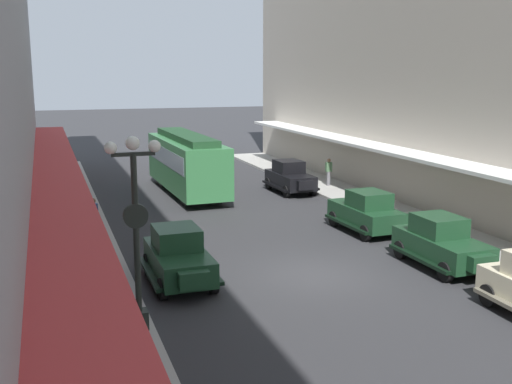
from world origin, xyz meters
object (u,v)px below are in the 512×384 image
at_px(lamp_post_with_clock, 136,226).
at_px(pedestrian_3, 94,217).
at_px(parked_car_1, 366,211).
at_px(parked_car_4, 290,176).
at_px(pedestrian_1, 329,172).
at_px(pedestrian_2, 52,190).
at_px(pedestrian_4, 48,172).
at_px(parked_car_3, 441,241).
at_px(pedestrian_0, 99,287).
at_px(fire_hydrant, 423,225).
at_px(parked_car_0, 178,255).
at_px(streetcar, 187,161).

xyz_separation_m(lamp_post_with_clock, pedestrian_3, (-0.36, 9.91, -2.00)).
distance_m(parked_car_1, parked_car_4, 9.40).
xyz_separation_m(pedestrian_1, pedestrian_2, (-15.85, -0.74, 0.00)).
bearing_deg(pedestrian_3, pedestrian_4, 97.37).
xyz_separation_m(parked_car_3, pedestrian_3, (-11.44, 7.73, 0.05)).
relative_size(parked_car_1, lamp_post_with_clock, 0.83).
bearing_deg(pedestrian_4, pedestrian_1, -18.91).
relative_size(lamp_post_with_clock, pedestrian_0, 3.09).
relative_size(parked_car_3, pedestrian_0, 2.55).
bearing_deg(fire_hydrant, parked_car_0, -169.22).
bearing_deg(lamp_post_with_clock, pedestrian_4, 95.07).
relative_size(parked_car_3, pedestrian_2, 2.60).
distance_m(parked_car_0, pedestrian_2, 13.41).
bearing_deg(fire_hydrant, parked_car_4, 97.63).
relative_size(parked_car_4, pedestrian_4, 2.61).
bearing_deg(parked_car_0, pedestrian_4, 101.46).
distance_m(lamp_post_with_clock, pedestrian_3, 10.12).
relative_size(streetcar, pedestrian_3, 5.89).
distance_m(fire_hydrant, pedestrian_2, 18.18).
distance_m(parked_car_0, pedestrian_0, 3.69).
height_order(parked_car_1, parked_car_4, same).
distance_m(streetcar, pedestrian_1, 8.59).
distance_m(fire_hydrant, pedestrian_1, 11.63).
bearing_deg(pedestrian_2, pedestrian_3, -77.23).
bearing_deg(parked_car_3, pedestrian_4, 122.45).
height_order(parked_car_3, pedestrian_0, parked_car_3).
xyz_separation_m(parked_car_3, pedestrian_1, (2.90, 15.13, 0.05)).
height_order(streetcar, pedestrian_3, streetcar).
relative_size(parked_car_3, pedestrian_1, 2.60).
xyz_separation_m(parked_car_0, pedestrian_1, (12.13, 13.63, 0.05)).
xyz_separation_m(lamp_post_with_clock, pedestrian_2, (-1.86, 16.56, -2.00)).
relative_size(fire_hydrant, pedestrian_2, 0.50).
bearing_deg(streetcar, lamp_post_with_clock, -106.71).
height_order(parked_car_0, pedestrian_4, parked_car_0).
relative_size(lamp_post_with_clock, pedestrian_3, 3.15).
bearing_deg(streetcar, pedestrian_1, -7.10).
height_order(parked_car_1, lamp_post_with_clock, lamp_post_with_clock).
bearing_deg(streetcar, pedestrian_2, -166.28).
height_order(pedestrian_1, pedestrian_2, same).
bearing_deg(pedestrian_1, parked_car_3, -100.86).
xyz_separation_m(streetcar, lamp_post_with_clock, (-5.51, -18.36, 1.08)).
relative_size(parked_car_1, fire_hydrant, 5.25).
bearing_deg(lamp_post_with_clock, pedestrian_2, 96.42).
relative_size(parked_car_1, pedestrian_0, 2.58).
distance_m(parked_car_1, lamp_post_with_clock, 13.41).
bearing_deg(pedestrian_4, lamp_post_with_clock, -84.93).
xyz_separation_m(parked_car_0, pedestrian_4, (-3.87, 19.12, 0.05)).
relative_size(parked_car_1, pedestrian_3, 2.62).
bearing_deg(pedestrian_1, parked_car_0, -131.66).
bearing_deg(pedestrian_3, parked_car_0, -70.50).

